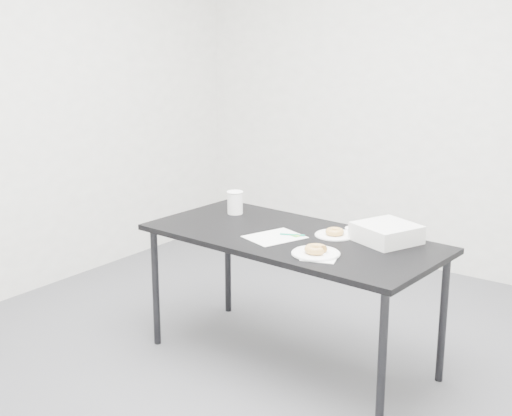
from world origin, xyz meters
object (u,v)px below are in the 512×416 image
Objects in this scene: bakery_box at (387,233)px; plate_far at (335,235)px; scorecard at (275,237)px; plate_near at (316,253)px; donut_near at (316,249)px; table at (292,246)px; coffee_cup at (235,202)px; pen at (292,235)px; donut_far at (335,232)px.

plate_far is at bearing -144.34° from bakery_box.
scorecard is 0.36m from plate_near.
scorecard is at bearing 159.74° from donut_near.
table is at bearing 70.88° from scorecard.
plate_near is at bearing -0.87° from scorecard.
coffee_cup reaches higher than plate_near.
pen is 0.63× the size of plate_far.
donut_near is 1.13× the size of donut_far.
donut_near is at bearing -25.42° from coffee_cup.
bakery_box is at bearing 1.36° from coffee_cup.
plate_near is 2.13× the size of donut_near.
table is at bearing 143.54° from plate_near.
donut_near is at bearing -92.80° from bakery_box.
plate_far is (0.19, 0.14, 0.06)m from table.
pen is 0.23m from donut_far.
bakery_box is (0.46, 0.21, 0.04)m from pen.
table is 16.51× the size of donut_far.
plate_near is 0.02m from donut_near.
donut_near reaches higher than plate_far.
donut_far is (0.00, 0.00, 0.02)m from plate_far.
coffee_cup is (-0.81, 0.38, 0.06)m from plate_near.
pen is at bearing -142.78° from plate_far.
scorecard is 2.55× the size of donut_near.
bakery_box is (0.19, 0.41, 0.04)m from plate_near.
donut_near reaches higher than scorecard.
plate_far is 2.13× the size of donut_far.
plate_far is at bearing 60.46° from scorecard.
donut_near is at bearing -60.02° from pen.
plate_near is at bearing 0.00° from donut_near.
coffee_cup is at bearing 176.52° from donut_far.
donut_near is 0.82× the size of coffee_cup.
pen is at bearing -39.56° from table.
donut_far reaches higher than plate_near.
coffee_cup is at bearing 137.50° from pen.
plate_near is at bearing -60.02° from pen.
donut_near is at bearing -75.50° from donut_far.
plate_near is 2.41× the size of donut_far.
table is at bearing -143.42° from donut_far.
scorecard is 2.15× the size of pen.
plate_far reaches higher than table.
table is 0.35m from plate_near.
plate_far is 1.55× the size of coffee_cup.
donut_far is (-0.09, 0.34, -0.01)m from donut_near.
coffee_cup is at bearing -156.74° from bakery_box.
bakery_box is at bearing 13.77° from plate_far.
scorecard is 2.88× the size of donut_far.
coffee_cup reaches higher than scorecard.
pen is at bearing 69.40° from scorecard.
pen is (0.06, 0.08, 0.01)m from scorecard.
pen is at bearing -133.83° from bakery_box.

